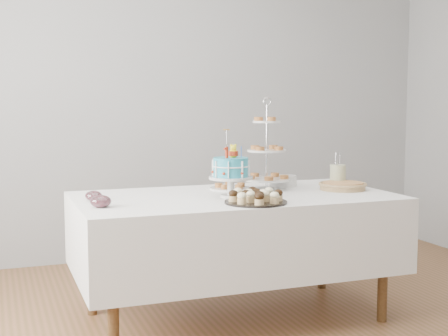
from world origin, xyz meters
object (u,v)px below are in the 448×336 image
object	(u,v)px
tiered_stand	(267,151)
utensil_pitcher	(338,175)
table	(235,232)
jam_bowl_b	(94,196)
cupcake_tray	(256,196)
pastry_plate	(230,187)
pie	(343,185)
jam_bowl_a	(101,202)
birthday_cake	(231,179)
plate_stack	(283,181)

from	to	relation	value
tiered_stand	utensil_pitcher	world-z (taller)	tiered_stand
table	tiered_stand	xyz separation A→B (m)	(0.28, 0.16, 0.48)
table	jam_bowl_b	xyz separation A→B (m)	(-0.84, 0.08, 0.25)
cupcake_tray	pastry_plate	world-z (taller)	cupcake_tray
jam_bowl_b	utensil_pitcher	xyz separation A→B (m)	(1.61, 0.01, 0.05)
table	tiered_stand	bearing A→B (deg)	29.53
table	cupcake_tray	world-z (taller)	cupcake_tray
jam_bowl_b	pastry_plate	bearing A→B (deg)	9.43
tiered_stand	jam_bowl_b	xyz separation A→B (m)	(-1.12, -0.08, -0.22)
pie	utensil_pitcher	distance (m)	0.13
pastry_plate	pie	bearing A→B (deg)	-20.86
pastry_plate	jam_bowl_a	size ratio (longest dim) A/B	2.34
birthday_cake	cupcake_tray	xyz separation A→B (m)	(0.05, -0.26, -0.07)
table	cupcake_tray	xyz separation A→B (m)	(-0.01, -0.33, 0.27)
pie	jam_bowl_b	bearing A→B (deg)	176.06
birthday_cake	pie	world-z (taller)	birthday_cake
pie	pastry_plate	world-z (taller)	pie
pie	utensil_pitcher	xyz separation A→B (m)	(0.03, 0.12, 0.05)
pie	jam_bowl_b	world-z (taller)	jam_bowl_b
pastry_plate	jam_bowl_b	world-z (taller)	jam_bowl_b
table	jam_bowl_a	distance (m)	0.90
pie	jam_bowl_a	bearing A→B (deg)	-174.85
cupcake_tray	jam_bowl_a	world-z (taller)	cupcake_tray
pie	pastry_plate	bearing A→B (deg)	159.14
pie	plate_stack	world-z (taller)	plate_stack
cupcake_tray	jam_bowl_a	bearing A→B (deg)	169.18
cupcake_tray	pie	size ratio (longest dim) A/B	1.14
cupcake_tray	table	bearing A→B (deg)	89.11
jam_bowl_a	utensil_pitcher	size ratio (longest dim) A/B	0.50
table	plate_stack	xyz separation A→B (m)	(0.45, 0.27, 0.26)
pie	plate_stack	xyz separation A→B (m)	(-0.28, 0.29, 0.01)
plate_stack	jam_bowl_a	bearing A→B (deg)	-161.33
pastry_plate	plate_stack	bearing A→B (deg)	5.34
pie	pastry_plate	xyz separation A→B (m)	(-0.68, 0.26, -0.01)
birthday_cake	pastry_plate	world-z (taller)	birthday_cake
birthday_cake	jam_bowl_b	distance (m)	0.80
cupcake_tray	pie	distance (m)	0.80
pie	utensil_pitcher	size ratio (longest dim) A/B	1.35
tiered_stand	pastry_plate	distance (m)	0.33
tiered_stand	jam_bowl_b	bearing A→B (deg)	-175.89
cupcake_tray	tiered_stand	distance (m)	0.61
plate_stack	jam_bowl_b	size ratio (longest dim) A/B	1.90
birthday_cake	tiered_stand	world-z (taller)	tiered_stand
jam_bowl_a	utensil_pitcher	world-z (taller)	utensil_pitcher
tiered_stand	jam_bowl_a	distance (m)	1.19
birthday_cake	pie	size ratio (longest dim) A/B	1.31
tiered_stand	plate_stack	bearing A→B (deg)	31.96
table	utensil_pitcher	xyz separation A→B (m)	(0.77, 0.09, 0.31)
birthday_cake	jam_bowl_a	distance (m)	0.79
pie	utensil_pitcher	world-z (taller)	utensil_pitcher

